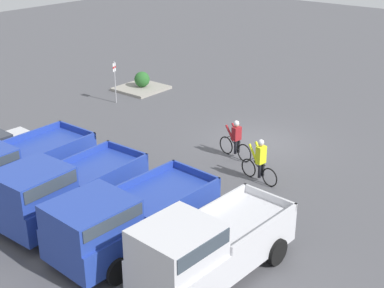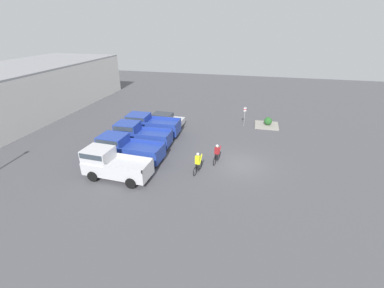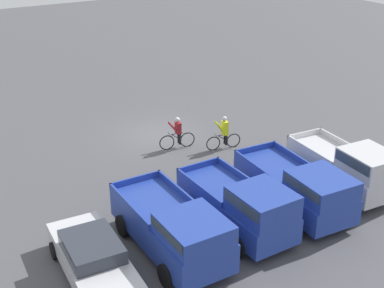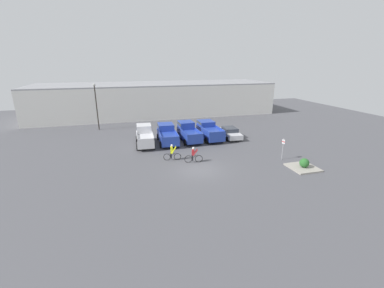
% 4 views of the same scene
% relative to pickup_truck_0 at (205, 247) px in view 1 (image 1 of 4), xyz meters
% --- Properties ---
extents(ground_plane, '(80.00, 80.00, 0.00)m').
position_rel_pickup_truck_0_xyz_m(ground_plane, '(4.11, -9.21, -1.14)').
color(ground_plane, '#4C4C51').
extents(pickup_truck_0, '(2.34, 5.13, 2.22)m').
position_rel_pickup_truck_0_xyz_m(pickup_truck_0, '(0.00, 0.00, 0.00)').
color(pickup_truck_0, silver).
rests_on(pickup_truck_0, ground_plane).
extents(pickup_truck_1, '(2.50, 5.52, 2.07)m').
position_rel_pickup_truck_0_xyz_m(pickup_truck_1, '(2.80, 0.24, -0.06)').
color(pickup_truck_1, '#233D9E').
rests_on(pickup_truck_1, ground_plane).
extents(pickup_truck_2, '(2.32, 5.18, 2.21)m').
position_rel_pickup_truck_0_xyz_m(pickup_truck_2, '(5.56, 0.32, -0.00)').
color(pickup_truck_2, '#233D9E').
rests_on(pickup_truck_2, ground_plane).
extents(pickup_truck_3, '(2.37, 5.39, 2.09)m').
position_rel_pickup_truck_0_xyz_m(pickup_truck_3, '(8.37, 0.32, -0.04)').
color(pickup_truck_3, '#233D9E').
rests_on(pickup_truck_3, ground_plane).
extents(cyclist_0, '(1.81, 0.53, 1.64)m').
position_rel_pickup_truck_0_xyz_m(cyclist_0, '(4.07, -7.28, -0.34)').
color(cyclist_0, black).
rests_on(cyclist_0, ground_plane).
extents(cyclist_1, '(1.79, 0.53, 1.72)m').
position_rel_pickup_truck_0_xyz_m(cyclist_1, '(2.14, -6.08, -0.30)').
color(cyclist_1, black).
rests_on(cyclist_1, ground_plane).
extents(fire_lane_sign, '(0.12, 0.29, 2.27)m').
position_rel_pickup_truck_0_xyz_m(fire_lane_sign, '(13.05, -9.04, 0.23)').
color(fire_lane_sign, '#9E9EA3').
rests_on(fire_lane_sign, ground_plane).
extents(curb_island, '(2.49, 2.57, 0.15)m').
position_rel_pickup_truck_0_xyz_m(curb_island, '(13.65, -11.57, -1.06)').
color(curb_island, gray).
rests_on(curb_island, ground_plane).
extents(shrub, '(0.88, 0.88, 0.88)m').
position_rel_pickup_truck_0_xyz_m(shrub, '(13.65, -11.67, -0.54)').
color(shrub, '#286028').
rests_on(shrub, curb_island).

